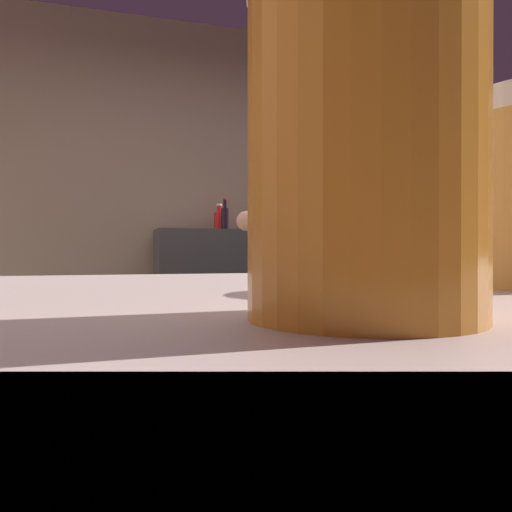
% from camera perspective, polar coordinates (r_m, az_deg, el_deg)
% --- Properties ---
extents(wall_back, '(5.20, 0.10, 2.70)m').
position_cam_1_polar(wall_back, '(3.61, -7.91, 4.46)').
color(wall_back, gray).
rests_on(wall_back, ground).
extents(prep_counter, '(2.10, 0.60, 0.93)m').
position_cam_1_polar(prep_counter, '(2.41, 6.28, -14.73)').
color(prep_counter, '#4D4733').
rests_on(prep_counter, ground).
extents(back_shelf, '(0.85, 0.36, 1.24)m').
position_cam_1_polar(back_shelf, '(3.39, -4.00, -7.61)').
color(back_shelf, '#393839').
rests_on(back_shelf, ground).
extents(bartender, '(0.45, 0.53, 1.65)m').
position_cam_1_polar(bartender, '(1.85, 7.41, -3.93)').
color(bartender, '#2B3336').
rests_on(bartender, ground).
extents(knife_block, '(0.10, 0.08, 0.28)m').
position_cam_1_polar(knife_block, '(2.58, 16.41, -0.90)').
color(knife_block, '#915E3C').
rests_on(knife_block, prep_counter).
extents(mixing_bowl, '(0.22, 0.22, 0.06)m').
position_cam_1_polar(mixing_bowl, '(2.24, -10.85, -3.02)').
color(mixing_bowl, '#CD5535').
rests_on(mixing_bowl, prep_counter).
extents(chefs_knife, '(0.24, 0.05, 0.01)m').
position_cam_1_polar(chefs_knife, '(2.34, 9.53, -3.52)').
color(chefs_knife, silver).
rests_on(chefs_knife, prep_counter).
extents(pint_glass_far, '(0.08, 0.08, 0.13)m').
position_cam_1_polar(pint_glass_far, '(0.19, 12.10, 13.03)').
color(pint_glass_far, '#B56C1F').
rests_on(pint_glass_far, bar_counter).
extents(bottle_soy, '(0.06, 0.06, 0.19)m').
position_cam_1_polar(bottle_soy, '(3.43, -0.61, 4.09)').
color(bottle_soy, '#54882F').
rests_on(bottle_soy, back_shelf).
extents(bottle_vinegar, '(0.07, 0.07, 0.18)m').
position_cam_1_polar(bottle_vinegar, '(3.44, -4.18, 4.04)').
color(bottle_vinegar, red).
rests_on(bottle_vinegar, back_shelf).
extents(bottle_olive_oil, '(0.05, 0.05, 0.20)m').
position_cam_1_polar(bottle_olive_oil, '(3.29, -3.52, 4.36)').
color(bottle_olive_oil, black).
rests_on(bottle_olive_oil, back_shelf).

